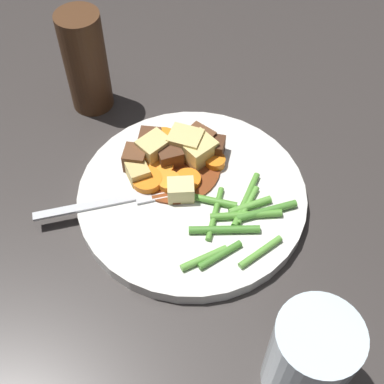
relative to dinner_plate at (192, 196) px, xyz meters
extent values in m
plane|color=#383330|center=(0.00, 0.00, -0.01)|extent=(3.00, 3.00, 0.00)
cylinder|color=white|center=(0.00, 0.00, 0.00)|extent=(0.26, 0.26, 0.02)
cylinder|color=brown|center=(0.04, -0.01, 0.01)|extent=(0.11, 0.11, 0.00)
cylinder|color=orange|center=(0.01, -0.01, 0.01)|extent=(0.04, 0.04, 0.01)
cylinder|color=orange|center=(0.06, -0.03, 0.01)|extent=(0.03, 0.03, 0.01)
cylinder|color=orange|center=(0.07, -0.03, 0.02)|extent=(0.05, 0.05, 0.01)
cylinder|color=orange|center=(0.03, 0.01, 0.01)|extent=(0.03, 0.03, 0.01)
cylinder|color=orange|center=(0.01, -0.05, 0.01)|extent=(0.03, 0.03, 0.01)
cylinder|color=orange|center=(0.05, 0.02, 0.01)|extent=(0.04, 0.04, 0.01)
cylinder|color=orange|center=(0.05, 0.00, 0.01)|extent=(0.04, 0.04, 0.01)
cube|color=#EAD68C|center=(0.01, 0.01, 0.02)|extent=(0.04, 0.04, 0.02)
cube|color=#E5CC7A|center=(0.05, -0.04, 0.02)|extent=(0.05, 0.04, 0.03)
cube|color=#DBBC6B|center=(0.06, 0.02, 0.02)|extent=(0.03, 0.03, 0.02)
cube|color=#E5CC7A|center=(0.03, -0.04, 0.02)|extent=(0.04, 0.04, 0.03)
cube|color=#E5CC7A|center=(0.07, -0.01, 0.02)|extent=(0.03, 0.04, 0.03)
cube|color=brown|center=(0.08, 0.01, 0.02)|extent=(0.04, 0.04, 0.03)
cube|color=brown|center=(0.04, -0.05, 0.02)|extent=(0.03, 0.03, 0.03)
cube|color=#56331E|center=(0.08, -0.02, 0.02)|extent=(0.04, 0.04, 0.02)
cube|color=#56331E|center=(0.05, -0.02, 0.02)|extent=(0.04, 0.04, 0.03)
cube|color=#4C2B19|center=(0.02, -0.06, 0.02)|extent=(0.04, 0.03, 0.02)
cylinder|color=#599E38|center=(-0.02, 0.00, 0.01)|extent=(0.07, 0.04, 0.01)
cylinder|color=#66AD42|center=(-0.06, -0.02, 0.01)|extent=(0.02, 0.05, 0.01)
cylinder|color=#4C8E33|center=(-0.08, -0.03, 0.01)|extent=(0.04, 0.06, 0.01)
cylinder|color=#599E38|center=(-0.06, -0.03, 0.01)|extent=(0.03, 0.08, 0.01)
cylinder|color=#599E38|center=(-0.04, 0.01, 0.01)|extent=(0.04, 0.07, 0.01)
cylinder|color=#66AD42|center=(-0.07, 0.06, 0.01)|extent=(0.03, 0.05, 0.01)
cylinder|color=#66AD42|center=(-0.11, 0.02, 0.01)|extent=(0.02, 0.06, 0.01)
cylinder|color=#4C8E33|center=(-0.06, 0.02, 0.01)|extent=(0.06, 0.06, 0.01)
cylinder|color=#66AD42|center=(-0.06, -0.03, 0.01)|extent=(0.03, 0.05, 0.01)
cylinder|color=#599E38|center=(-0.07, -0.01, 0.01)|extent=(0.06, 0.06, 0.01)
cylinder|color=#4C8E33|center=(-0.08, 0.05, 0.01)|extent=(0.02, 0.05, 0.01)
cube|color=silver|center=(0.08, 0.09, 0.01)|extent=(0.08, 0.10, 0.00)
cube|color=silver|center=(0.04, 0.04, 0.01)|extent=(0.03, 0.03, 0.00)
cylinder|color=silver|center=(0.01, 0.02, 0.01)|extent=(0.03, 0.04, 0.00)
cylinder|color=silver|center=(0.02, 0.02, 0.01)|extent=(0.03, 0.04, 0.00)
cylinder|color=silver|center=(0.02, 0.01, 0.01)|extent=(0.03, 0.04, 0.00)
cylinder|color=silver|center=(0.03, 0.01, 0.01)|extent=(0.03, 0.04, 0.00)
cylinder|color=silver|center=(-0.21, 0.09, 0.04)|extent=(0.07, 0.07, 0.11)
cylinder|color=#4C2D19|center=(0.21, -0.04, 0.06)|extent=(0.05, 0.05, 0.14)
camera|label=1|loc=(-0.24, 0.28, 0.49)|focal=48.89mm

